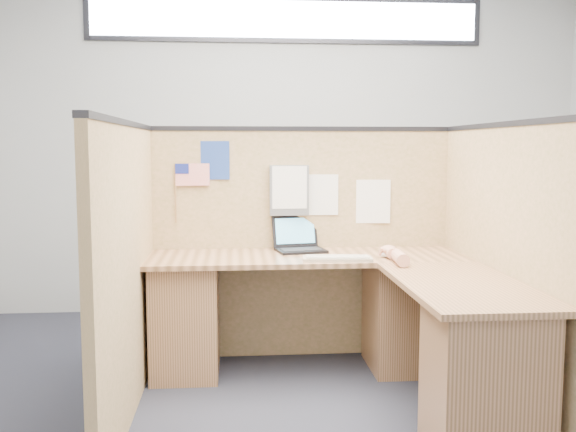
{
  "coord_description": "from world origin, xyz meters",
  "views": [
    {
      "loc": [
        -0.44,
        -3.21,
        1.39
      ],
      "look_at": [
        -0.13,
        0.5,
        0.99
      ],
      "focal_mm": 40.0,
      "sensor_mm": 36.0,
      "label": 1
    }
  ],
  "objects": [
    {
      "name": "wall_back",
      "position": [
        0.0,
        2.25,
        1.4
      ],
      "size": [
        5.0,
        0.0,
        5.0
      ],
      "primitive_type": "plane",
      "rotation": [
        1.57,
        0.0,
        0.0
      ],
      "color": "#A1A4A7",
      "rests_on": "floor"
    },
    {
      "name": "file_holder",
      "position": [
        -0.09,
        0.94,
        1.12
      ],
      "size": [
        0.26,
        0.05,
        0.33
      ],
      "color": "slate",
      "rests_on": "cubicle_partitions"
    },
    {
      "name": "cubicle_partitions",
      "position": [
        0.0,
        0.43,
        0.77
      ],
      "size": [
        2.06,
        1.83,
        1.53
      ],
      "color": "olive",
      "rests_on": "floor"
    },
    {
      "name": "l_desk",
      "position": [
        0.18,
        0.29,
        0.39
      ],
      "size": [
        1.95,
        1.75,
        0.73
      ],
      "color": "brown",
      "rests_on": "floor"
    },
    {
      "name": "paper_left",
      "position": [
        0.13,
        0.97,
        1.08
      ],
      "size": [
        0.21,
        0.01,
        0.27
      ],
      "primitive_type": "cube",
      "rotation": [
        0.0,
        0.0,
        -0.02
      ],
      "color": "white",
      "rests_on": "cubicle_partitions"
    },
    {
      "name": "paper_right",
      "position": [
        0.48,
        0.97,
        1.04
      ],
      "size": [
        0.23,
        0.02,
        0.29
      ],
      "primitive_type": "cube",
      "rotation": [
        0.0,
        0.0,
        -0.07
      ],
      "color": "white",
      "rests_on": "cubicle_partitions"
    },
    {
      "name": "blue_poster",
      "position": [
        -0.57,
        0.97,
        1.31
      ],
      "size": [
        0.19,
        0.02,
        0.25
      ],
      "primitive_type": "cube",
      "rotation": [
        0.0,
        0.0,
        -0.07
      ],
      "color": "navy",
      "rests_on": "cubicle_partitions"
    },
    {
      "name": "mouse",
      "position": [
        0.48,
        0.55,
        0.75
      ],
      "size": [
        0.12,
        0.08,
        0.05
      ],
      "primitive_type": "ellipsoid",
      "rotation": [
        0.0,
        0.0,
        -0.06
      ],
      "color": "silver",
      "rests_on": "l_desk"
    },
    {
      "name": "clerestory_window",
      "position": [
        0.0,
        2.23,
        2.45
      ],
      "size": [
        3.3,
        0.04,
        0.38
      ],
      "color": "#232328",
      "rests_on": "wall_back"
    },
    {
      "name": "wall_front",
      "position": [
        0.0,
        -2.25,
        1.4
      ],
      "size": [
        5.0,
        0.0,
        5.0
      ],
      "primitive_type": "plane",
      "rotation": [
        -1.57,
        0.0,
        0.0
      ],
      "color": "#A1A4A7",
      "rests_on": "floor"
    },
    {
      "name": "american_flag",
      "position": [
        -0.74,
        0.96,
        1.2
      ],
      "size": [
        0.22,
        0.01,
        0.38
      ],
      "color": "olive",
      "rests_on": "cubicle_partitions"
    },
    {
      "name": "keyboard",
      "position": [
        0.16,
        0.48,
        0.74
      ],
      "size": [
        0.42,
        0.17,
        0.03
      ],
      "rotation": [
        0.0,
        0.0,
        -0.08
      ],
      "color": "gray",
      "rests_on": "l_desk"
    },
    {
      "name": "hand_forearm",
      "position": [
        0.49,
        0.41,
        0.77
      ],
      "size": [
        0.11,
        0.4,
        0.08
      ],
      "color": "tan",
      "rests_on": "l_desk"
    },
    {
      "name": "laptop",
      "position": [
        -0.02,
        0.87,
        0.78
      ],
      "size": [
        0.34,
        0.34,
        0.22
      ],
      "rotation": [
        0.0,
        0.0,
        0.19
      ],
      "color": "black",
      "rests_on": "l_desk"
    },
    {
      "name": "floor",
      "position": [
        0.0,
        0.0,
        0.0
      ],
      "size": [
        5.0,
        5.0,
        0.0
      ],
      "primitive_type": "plane",
      "color": "black",
      "rests_on": "ground"
    }
  ]
}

